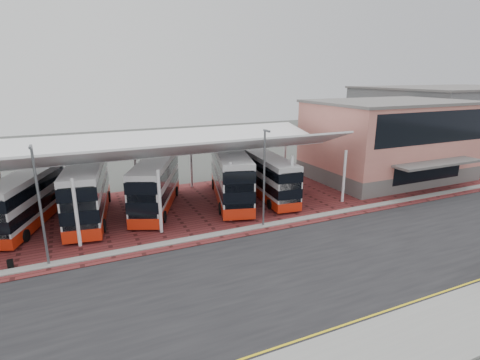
% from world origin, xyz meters
% --- Properties ---
extents(ground, '(140.00, 140.00, 0.00)m').
position_xyz_m(ground, '(0.00, 0.00, 0.00)').
color(ground, '#41433F').
extents(road, '(120.00, 14.00, 0.02)m').
position_xyz_m(road, '(0.00, -1.00, 0.01)').
color(road, black).
rests_on(road, ground).
extents(forecourt, '(72.00, 16.00, 0.06)m').
position_xyz_m(forecourt, '(2.00, 13.00, 0.03)').
color(forecourt, maroon).
rests_on(forecourt, ground).
extents(sidewalk, '(120.00, 4.00, 0.14)m').
position_xyz_m(sidewalk, '(0.00, -9.00, 0.07)').
color(sidewalk, gray).
rests_on(sidewalk, ground).
extents(north_kerb, '(120.00, 0.80, 0.14)m').
position_xyz_m(north_kerb, '(0.00, 6.20, 0.07)').
color(north_kerb, gray).
rests_on(north_kerb, ground).
extents(yellow_line_near, '(120.00, 0.12, 0.01)m').
position_xyz_m(yellow_line_near, '(0.00, -7.00, 0.03)').
color(yellow_line_near, yellow).
rests_on(yellow_line_near, road).
extents(yellow_line_far, '(120.00, 0.12, 0.01)m').
position_xyz_m(yellow_line_far, '(0.00, -6.70, 0.03)').
color(yellow_line_far, yellow).
rests_on(yellow_line_far, road).
extents(canopy, '(37.00, 11.63, 7.07)m').
position_xyz_m(canopy, '(-6.00, 13.94, 5.80)').
color(canopy, white).
rests_on(canopy, ground).
extents(terminal, '(18.40, 14.40, 9.25)m').
position_xyz_m(terminal, '(23.00, 13.92, 4.66)').
color(terminal, '#625E5C').
rests_on(terminal, ground).
extents(warehouse, '(30.50, 20.50, 10.25)m').
position_xyz_m(warehouse, '(48.00, 24.00, 5.15)').
color(warehouse, '#5C5D60').
rests_on(warehouse, ground).
extents(lamp_west, '(0.16, 0.90, 8.07)m').
position_xyz_m(lamp_west, '(-14.00, 6.27, 4.36)').
color(lamp_west, '#575A60').
rests_on(lamp_west, ground).
extents(lamp_east, '(0.16, 0.90, 8.07)m').
position_xyz_m(lamp_east, '(2.00, 6.27, 4.36)').
color(lamp_east, '#575A60').
rests_on(lamp_east, ground).
extents(bus_1, '(5.88, 10.69, 4.33)m').
position_xyz_m(bus_1, '(-15.64, 14.50, 2.21)').
color(bus_1, silver).
rests_on(bus_1, forecourt).
extents(bus_2, '(4.52, 12.24, 4.93)m').
position_xyz_m(bus_2, '(-10.93, 14.39, 2.51)').
color(bus_2, silver).
rests_on(bus_2, forecourt).
extents(bus_3, '(6.81, 11.32, 4.62)m').
position_xyz_m(bus_3, '(-5.09, 14.17, 2.36)').
color(bus_3, silver).
rests_on(bus_3, forecourt).
extents(bus_4, '(5.99, 12.43, 5.00)m').
position_xyz_m(bus_4, '(2.14, 13.55, 2.54)').
color(bus_4, silver).
rests_on(bus_4, forecourt).
extents(bus_5, '(3.54, 10.59, 4.28)m').
position_xyz_m(bus_5, '(5.98, 12.75, 2.19)').
color(bus_5, silver).
rests_on(bus_5, forecourt).
extents(suitcase, '(0.35, 0.25, 0.59)m').
position_xyz_m(suitcase, '(-16.23, 6.81, 0.36)').
color(suitcase, black).
rests_on(suitcase, forecourt).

